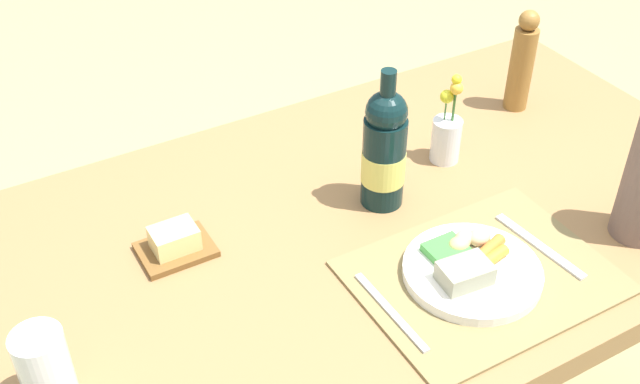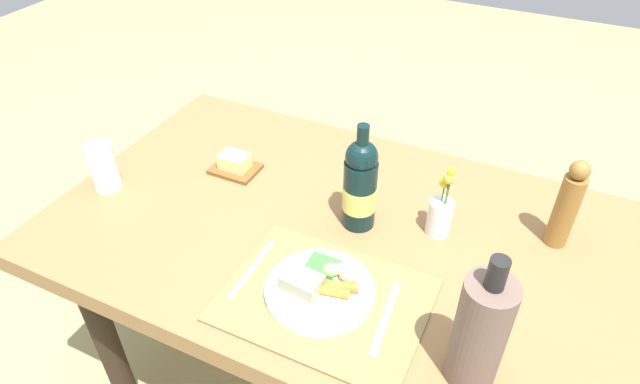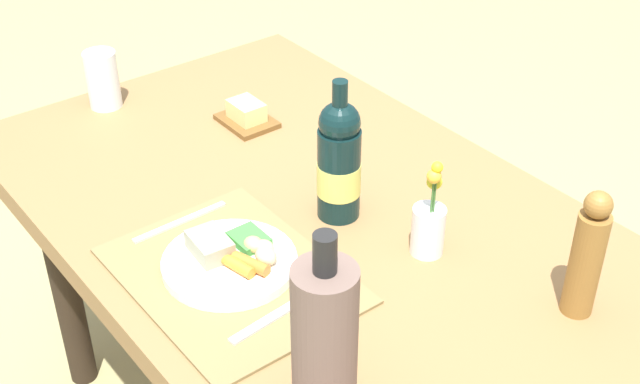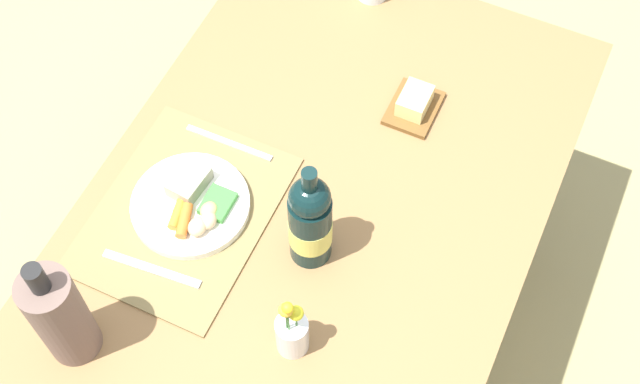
{
  "view_description": "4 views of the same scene",
  "coord_description": "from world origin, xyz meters",
  "px_view_note": "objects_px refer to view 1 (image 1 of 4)",
  "views": [
    {
      "loc": [
        -0.68,
        -0.94,
        1.69
      ],
      "look_at": [
        -0.09,
        0.08,
        0.78
      ],
      "focal_mm": 44.14,
      "sensor_mm": 36.0,
      "label": 1
    },
    {
      "loc": [
        0.37,
        -0.93,
        1.65
      ],
      "look_at": [
        -0.09,
        0.04,
        0.81
      ],
      "focal_mm": 30.29,
      "sensor_mm": 36.0,
      "label": 2
    },
    {
      "loc": [
        1.06,
        -0.82,
        1.71
      ],
      "look_at": [
        -0.01,
        0.02,
        0.79
      ],
      "focal_mm": 48.31,
      "sensor_mm": 36.0,
      "label": 3
    },
    {
      "loc": [
        0.73,
        0.39,
        2.28
      ],
      "look_at": [
        -0.09,
        0.01,
        0.79
      ],
      "focal_mm": 49.46,
      "sensor_mm": 36.0,
      "label": 4
    }
  ],
  "objects_px": {
    "dinner_plate": "(471,268)",
    "fork": "(391,311)",
    "pepper_mill": "(522,62)",
    "dining_table": "(382,248)",
    "knife": "(539,246)",
    "butter_dish": "(175,243)",
    "water_tumbler": "(46,373)",
    "flower_vase": "(447,134)",
    "wine_bottle": "(384,151)"
  },
  "relations": [
    {
      "from": "dinner_plate",
      "to": "fork",
      "type": "distance_m",
      "value": 0.17
    },
    {
      "from": "dinner_plate",
      "to": "pepper_mill",
      "type": "relative_size",
      "value": 1.01
    },
    {
      "from": "dining_table",
      "to": "pepper_mill",
      "type": "bearing_deg",
      "value": 20.66
    },
    {
      "from": "dinner_plate",
      "to": "knife",
      "type": "xyz_separation_m",
      "value": [
        0.15,
        -0.01,
        -0.01
      ]
    },
    {
      "from": "butter_dish",
      "to": "water_tumbler",
      "type": "bearing_deg",
      "value": -142.02
    },
    {
      "from": "dining_table",
      "to": "fork",
      "type": "height_order",
      "value": "fork"
    },
    {
      "from": "flower_vase",
      "to": "butter_dish",
      "type": "bearing_deg",
      "value": 179.6
    },
    {
      "from": "fork",
      "to": "flower_vase",
      "type": "bearing_deg",
      "value": 41.63
    },
    {
      "from": "dinner_plate",
      "to": "pepper_mill",
      "type": "xyz_separation_m",
      "value": [
        0.44,
        0.39,
        0.09
      ]
    },
    {
      "from": "butter_dish",
      "to": "pepper_mill",
      "type": "bearing_deg",
      "value": 5.57
    },
    {
      "from": "fork",
      "to": "dinner_plate",
      "type": "bearing_deg",
      "value": 1.47
    },
    {
      "from": "dinner_plate",
      "to": "fork",
      "type": "bearing_deg",
      "value": -177.78
    },
    {
      "from": "pepper_mill",
      "to": "water_tumbler",
      "type": "xyz_separation_m",
      "value": [
        -1.13,
        -0.3,
        -0.05
      ]
    },
    {
      "from": "dinner_plate",
      "to": "butter_dish",
      "type": "bearing_deg",
      "value": 143.24
    },
    {
      "from": "dining_table",
      "to": "pepper_mill",
      "type": "height_order",
      "value": "pepper_mill"
    },
    {
      "from": "dining_table",
      "to": "dinner_plate",
      "type": "xyz_separation_m",
      "value": [
        0.03,
        -0.22,
        0.11
      ]
    },
    {
      "from": "dinner_plate",
      "to": "wine_bottle",
      "type": "distance_m",
      "value": 0.27
    },
    {
      "from": "fork",
      "to": "water_tumbler",
      "type": "xyz_separation_m",
      "value": [
        -0.52,
        0.1,
        0.05
      ]
    },
    {
      "from": "pepper_mill",
      "to": "flower_vase",
      "type": "distance_m",
      "value": 0.29
    },
    {
      "from": "wine_bottle",
      "to": "knife",
      "type": "bearing_deg",
      "value": -56.97
    },
    {
      "from": "knife",
      "to": "wine_bottle",
      "type": "distance_m",
      "value": 0.33
    },
    {
      "from": "fork",
      "to": "wine_bottle",
      "type": "relative_size",
      "value": 0.69
    },
    {
      "from": "flower_vase",
      "to": "water_tumbler",
      "type": "relative_size",
      "value": 1.45
    },
    {
      "from": "knife",
      "to": "wine_bottle",
      "type": "bearing_deg",
      "value": 118.0
    },
    {
      "from": "dining_table",
      "to": "water_tumbler",
      "type": "height_order",
      "value": "water_tumbler"
    },
    {
      "from": "knife",
      "to": "pepper_mill",
      "type": "distance_m",
      "value": 0.5
    },
    {
      "from": "knife",
      "to": "pepper_mill",
      "type": "bearing_deg",
      "value": 49.2
    },
    {
      "from": "dining_table",
      "to": "water_tumbler",
      "type": "relative_size",
      "value": 11.02
    },
    {
      "from": "water_tumbler",
      "to": "butter_dish",
      "type": "bearing_deg",
      "value": 37.98
    },
    {
      "from": "butter_dish",
      "to": "fork",
      "type": "bearing_deg",
      "value": -52.03
    },
    {
      "from": "wine_bottle",
      "to": "water_tumbler",
      "type": "relative_size",
      "value": 2.11
    },
    {
      "from": "fork",
      "to": "flower_vase",
      "type": "xyz_separation_m",
      "value": [
        0.34,
        0.31,
        0.05
      ]
    },
    {
      "from": "dining_table",
      "to": "butter_dish",
      "type": "xyz_separation_m",
      "value": [
        -0.38,
        0.1,
        0.11
      ]
    },
    {
      "from": "fork",
      "to": "butter_dish",
      "type": "xyz_separation_m",
      "value": [
        -0.25,
        0.32,
        0.01
      ]
    },
    {
      "from": "fork",
      "to": "pepper_mill",
      "type": "distance_m",
      "value": 0.74
    },
    {
      "from": "knife",
      "to": "dinner_plate",
      "type": "bearing_deg",
      "value": 173.09
    },
    {
      "from": "dining_table",
      "to": "knife",
      "type": "distance_m",
      "value": 0.3
    },
    {
      "from": "flower_vase",
      "to": "water_tumbler",
      "type": "xyz_separation_m",
      "value": [
        -0.87,
        -0.21,
        -0.0
      ]
    },
    {
      "from": "knife",
      "to": "fork",
      "type": "bearing_deg",
      "value": 175.24
    },
    {
      "from": "fork",
      "to": "wine_bottle",
      "type": "distance_m",
      "value": 0.32
    },
    {
      "from": "knife",
      "to": "pepper_mill",
      "type": "height_order",
      "value": "pepper_mill"
    },
    {
      "from": "flower_vase",
      "to": "fork",
      "type": "bearing_deg",
      "value": -137.62
    },
    {
      "from": "dining_table",
      "to": "knife",
      "type": "height_order",
      "value": "knife"
    },
    {
      "from": "butter_dish",
      "to": "flower_vase",
      "type": "xyz_separation_m",
      "value": [
        0.59,
        -0.0,
        0.04
      ]
    },
    {
      "from": "dinner_plate",
      "to": "flower_vase",
      "type": "relative_size",
      "value": 1.22
    },
    {
      "from": "dinner_plate",
      "to": "knife",
      "type": "height_order",
      "value": "dinner_plate"
    },
    {
      "from": "butter_dish",
      "to": "flower_vase",
      "type": "relative_size",
      "value": 0.66
    },
    {
      "from": "fork",
      "to": "pepper_mill",
      "type": "bearing_deg",
      "value": 32.59
    },
    {
      "from": "dinner_plate",
      "to": "pepper_mill",
      "type": "height_order",
      "value": "pepper_mill"
    },
    {
      "from": "dinner_plate",
      "to": "butter_dish",
      "type": "distance_m",
      "value": 0.52
    }
  ]
}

